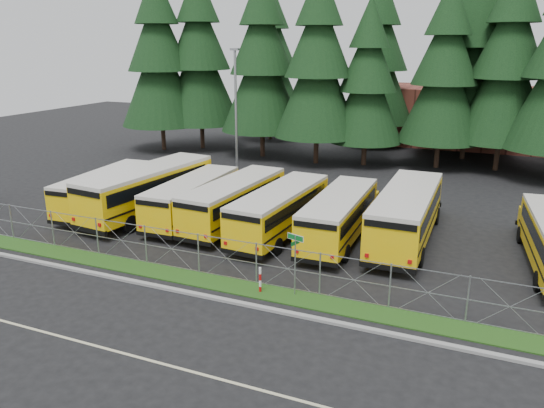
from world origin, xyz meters
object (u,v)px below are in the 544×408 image
Objects in this scene: bus_4 at (283,211)px; light_standard at (236,108)px; bus_0 at (109,191)px; bus_1 at (153,191)px; bus_5 at (341,217)px; bus_3 at (237,202)px; street_sign at (295,252)px; bus_6 at (407,216)px; striped_bollard at (260,280)px; bus_2 at (195,199)px.

light_standard is (-8.86, 11.90, 4.14)m from bus_4.
bus_1 reaches higher than bus_0.
bus_0 is 0.96× the size of bus_5.
bus_3 reaches higher than bus_0.
street_sign reaches higher than bus_4.
bus_6 is 19.14m from light_standard.
striped_bollard is (14.09, -7.25, -0.68)m from bus_0.
street_sign is (-3.33, -8.49, 0.53)m from bus_6.
bus_0 is 0.97× the size of light_standard.
bus_4 reaches higher than bus_5.
street_sign is (12.39, -7.25, 0.48)m from bus_1.
bus_1 is 14.36m from street_sign.
bus_2 is 12.71m from bus_6.
bus_3 is 9.43m from striped_bollard.
bus_1 is at bearing 2.19° from bus_0.
bus_2 is 11.91m from street_sign.
bus_2 is 8.30× the size of striped_bollard.
bus_6 is at bearing 68.57° from street_sign.
bus_6 is 1.13× the size of light_standard.
light_standard is at bearing 95.43° from bus_1.
bus_2 is 3.55× the size of street_sign.
bus_6 is at bearing 0.68° from bus_0.
striped_bollard is (10.91, -7.61, -0.95)m from bus_1.
bus_5 is (3.29, 0.37, -0.02)m from bus_4.
bus_6 reaches higher than bus_0.
street_sign is at bearing 13.49° from striped_bollard.
bus_0 is 18.97m from bus_6.
bus_6 is 4.09× the size of street_sign.
bus_4 is (3.16, -0.58, -0.01)m from bus_3.
bus_0 is at bearing 156.11° from street_sign.
light_standard is (-2.91, 11.52, 4.20)m from bus_2.
light_standard is at bearing 120.27° from bus_3.
bus_1 reaches higher than bus_4.
light_standard is at bearing 119.20° from striped_bollard.
street_sign is at bearing -28.04° from bus_0.
light_standard is (-12.24, 18.89, 3.47)m from street_sign.
striped_bollard is 0.12× the size of light_standard.
bus_1 is 1.19× the size of bus_2.
bus_2 is 9.24m from bus_5.
street_sign reaches higher than bus_0.
bus_0 is 13.14m from light_standard.
light_standard reaches higher than bus_0.
striped_bollard is (-1.48, -0.36, -1.43)m from street_sign.
bus_5 is 17.26m from light_standard.
bus_3 is 3.22m from bus_4.
striped_bollard is at bearing -101.11° from bus_5.
bus_5 is at bearing -161.97° from bus_6.
bus_0 is 0.94× the size of bus_4.
bus_1 is 1.13× the size of bus_3.
bus_3 reaches higher than bus_5.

